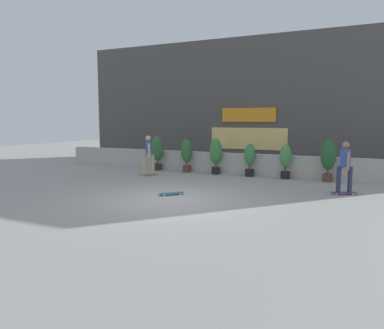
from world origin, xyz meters
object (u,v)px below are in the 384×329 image
(potted_plant_3, at_px, (250,158))
(potted_plant_4, at_px, (286,159))
(potted_plant_2, at_px, (216,153))
(skateboard_near_camera, at_px, (171,193))
(potted_plant_0, at_px, (157,150))
(potted_plant_1, at_px, (187,153))
(skater_by_wall_right, at_px, (148,153))
(potted_plant_5, at_px, (328,157))
(skater_by_wall_left, at_px, (345,165))

(potted_plant_3, distance_m, potted_plant_4, 1.50)
(potted_plant_2, relative_size, skateboard_near_camera, 2.15)
(potted_plant_0, xyz_separation_m, potted_plant_3, (4.49, 0.00, -0.17))
(potted_plant_2, distance_m, potted_plant_3, 1.53)
(potted_plant_1, distance_m, skater_by_wall_right, 1.91)
(potted_plant_4, bearing_deg, potted_plant_5, 0.00)
(potted_plant_3, bearing_deg, potted_plant_4, -0.00)
(potted_plant_4, relative_size, skater_by_wall_right, 0.82)
(potted_plant_0, height_order, skater_by_wall_left, skater_by_wall_left)
(potted_plant_0, distance_m, skater_by_wall_left, 8.72)
(potted_plant_0, relative_size, potted_plant_4, 1.16)
(potted_plant_3, distance_m, potted_plant_5, 3.12)
(potted_plant_4, distance_m, skateboard_near_camera, 5.58)
(potted_plant_0, bearing_deg, potted_plant_4, 0.00)
(skater_by_wall_left, bearing_deg, potted_plant_3, 147.95)
(potted_plant_5, bearing_deg, potted_plant_2, 180.00)
(potted_plant_3, bearing_deg, potted_plant_0, -180.00)
(potted_plant_1, bearing_deg, potted_plant_5, 0.00)
(potted_plant_3, height_order, skater_by_wall_left, skater_by_wall_left)
(potted_plant_2, relative_size, potted_plant_3, 1.14)
(potted_plant_1, distance_m, potted_plant_5, 6.07)
(potted_plant_0, height_order, potted_plant_4, potted_plant_0)
(skater_by_wall_left, xyz_separation_m, skater_by_wall_right, (-7.84, 0.81, 0.00))
(potted_plant_4, bearing_deg, potted_plant_3, 180.00)
(potted_plant_0, xyz_separation_m, skater_by_wall_right, (0.53, -1.62, -0.01))
(potted_plant_0, distance_m, potted_plant_5, 7.60)
(potted_plant_5, bearing_deg, potted_plant_0, -180.00)
(skater_by_wall_left, bearing_deg, skateboard_near_camera, -153.11)
(potted_plant_2, height_order, potted_plant_4, potted_plant_2)
(potted_plant_3, bearing_deg, skateboard_near_camera, -101.78)
(potted_plant_0, xyz_separation_m, potted_plant_4, (5.98, 0.00, -0.15))
(potted_plant_0, bearing_deg, potted_plant_1, 0.00)
(potted_plant_0, relative_size, skateboard_near_camera, 2.22)
(skater_by_wall_right, bearing_deg, skater_by_wall_left, -5.92)
(potted_plant_5, xyz_separation_m, skater_by_wall_right, (-7.07, -1.62, -0.00))
(potted_plant_2, bearing_deg, potted_plant_3, 0.00)
(skater_by_wall_left, height_order, skateboard_near_camera, skater_by_wall_left)
(potted_plant_0, distance_m, potted_plant_3, 4.49)
(potted_plant_2, height_order, potted_plant_5, potted_plant_5)
(potted_plant_3, height_order, potted_plant_5, potted_plant_5)
(potted_plant_4, height_order, potted_plant_5, potted_plant_5)
(skater_by_wall_left, bearing_deg, potted_plant_4, 134.46)
(potted_plant_2, distance_m, skater_by_wall_right, 2.92)
(skater_by_wall_right, bearing_deg, potted_plant_5, 12.90)
(potted_plant_3, distance_m, skater_by_wall_right, 4.27)
(potted_plant_4, relative_size, skateboard_near_camera, 1.92)
(potted_plant_2, xyz_separation_m, skateboard_near_camera, (0.50, -4.92, -0.85))
(skateboard_near_camera, bearing_deg, potted_plant_0, 125.10)
(potted_plant_2, distance_m, skater_by_wall_left, 5.93)
(potted_plant_2, xyz_separation_m, skater_by_wall_right, (-2.43, -1.62, 0.03))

